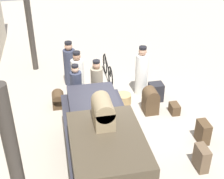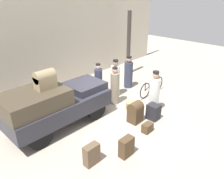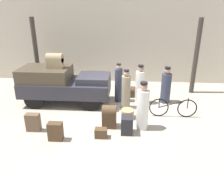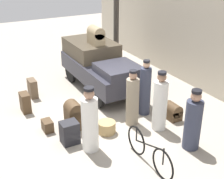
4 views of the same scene
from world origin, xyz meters
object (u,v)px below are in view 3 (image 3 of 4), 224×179
object	(u,v)px
truck	(62,83)
bicycle	(173,108)
trunk_on_truck_roof	(55,60)
porter_with_bicycle	(140,86)
suitcase_black_upright	(127,125)
trunk_large_brown	(55,131)
porter_carrying_trunk	(126,91)
conductor_in_dark_uniform	(143,108)
trunk_umber_medium	(101,133)
porter_standing_middle	(166,87)
trunk_barrel_dark	(109,116)
porter_lifting_near_truck	(119,84)
suitcase_small_leather	(133,92)
wicker_basket	(128,114)
trunk_wicker_pale	(33,122)

from	to	relation	value
truck	bicycle	bearing A→B (deg)	-12.32
bicycle	trunk_on_truck_roof	size ratio (longest dim) A/B	2.79
porter_with_bicycle	suitcase_black_upright	bearing A→B (deg)	-101.95
porter_with_bicycle	trunk_large_brown	world-z (taller)	porter_with_bicycle
bicycle	porter_carrying_trunk	world-z (taller)	porter_carrying_trunk
conductor_in_dark_uniform	suitcase_black_upright	distance (m)	0.80
trunk_large_brown	trunk_umber_medium	bearing A→B (deg)	9.69
bicycle	porter_standing_middle	world-z (taller)	porter_standing_middle
trunk_umber_medium	trunk_barrel_dark	xyz separation A→B (m)	(0.22, 0.72, 0.27)
porter_carrying_trunk	conductor_in_dark_uniform	xyz separation A→B (m)	(0.60, -1.61, 0.02)
bicycle	porter_standing_middle	distance (m)	1.42
porter_with_bicycle	porter_lifting_near_truck	world-z (taller)	porter_lifting_near_truck
porter_with_bicycle	trunk_large_brown	bearing A→B (deg)	-132.51
truck	bicycle	distance (m)	4.75
trunk_large_brown	porter_with_bicycle	bearing A→B (deg)	47.49
suitcase_small_leather	trunk_barrel_dark	size ratio (longest dim) A/B	0.62
truck	wicker_basket	distance (m)	3.20
porter_standing_middle	trunk_barrel_dark	world-z (taller)	porter_standing_middle
trunk_on_truck_roof	conductor_in_dark_uniform	bearing A→B (deg)	-28.21
wicker_basket	trunk_on_truck_roof	world-z (taller)	trunk_on_truck_roof
porter_with_bicycle	suitcase_black_upright	world-z (taller)	porter_with_bicycle
bicycle	trunk_wicker_pale	distance (m)	5.19
porter_lifting_near_truck	trunk_on_truck_roof	bearing A→B (deg)	-172.81
bicycle	conductor_in_dark_uniform	xyz separation A→B (m)	(-1.24, -0.93, 0.40)
wicker_basket	conductor_in_dark_uniform	distance (m)	1.08
porter_lifting_near_truck	trunk_large_brown	size ratio (longest dim) A/B	2.83
conductor_in_dark_uniform	trunk_umber_medium	world-z (taller)	conductor_in_dark_uniform
trunk_umber_medium	trunk_wicker_pale	distance (m)	2.40
trunk_barrel_dark	suitcase_small_leather	bearing A→B (deg)	72.05
porter_with_bicycle	porter_standing_middle	distance (m)	1.17
truck	conductor_in_dark_uniform	world-z (taller)	conductor_in_dark_uniform
suitcase_small_leather	bicycle	bearing A→B (deg)	-51.94
truck	porter_carrying_trunk	world-z (taller)	porter_carrying_trunk
bicycle	suitcase_black_upright	distance (m)	2.19
wicker_basket	trunk_on_truck_roof	distance (m)	3.76
porter_carrying_trunk	porter_lifting_near_truck	xyz separation A→B (m)	(-0.34, 0.66, 0.04)
suitcase_small_leather	trunk_on_truck_roof	size ratio (longest dim) A/B	0.78
truck	trunk_umber_medium	size ratio (longest dim) A/B	9.73
porter_carrying_trunk	trunk_large_brown	world-z (taller)	porter_carrying_trunk
trunk_umber_medium	porter_lifting_near_truck	bearing A→B (deg)	81.44
conductor_in_dark_uniform	trunk_umber_medium	xyz separation A→B (m)	(-1.38, -0.70, -0.63)
truck	trunk_large_brown	xyz separation A→B (m)	(0.56, -2.88, -0.61)
trunk_barrel_dark	wicker_basket	bearing A→B (deg)	46.97
porter_carrying_trunk	conductor_in_dark_uniform	size ratio (longest dim) A/B	0.96
porter_with_bicycle	conductor_in_dark_uniform	world-z (taller)	porter_with_bicycle
conductor_in_dark_uniform	porter_standing_middle	xyz separation A→B (m)	(1.16, 2.30, -0.05)
porter_with_bicycle	porter_standing_middle	bearing A→B (deg)	8.42
porter_with_bicycle	conductor_in_dark_uniform	size ratio (longest dim) A/B	1.00
porter_lifting_near_truck	conductor_in_dark_uniform	size ratio (longest dim) A/B	1.01
porter_with_bicycle	trunk_on_truck_roof	distance (m)	3.79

